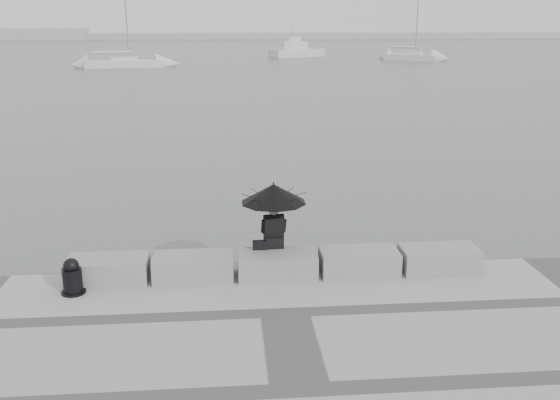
{
  "coord_description": "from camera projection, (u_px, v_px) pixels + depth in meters",
  "views": [
    {
      "loc": [
        -0.96,
        -12.26,
        5.62
      ],
      "look_at": [
        0.36,
        3.0,
        1.1
      ],
      "focal_mm": 40.0,
      "sensor_mm": 36.0,
      "label": 1
    }
  ],
  "objects": [
    {
      "name": "bag",
      "position": [
        259.0,
        245.0,
        12.86
      ],
      "size": [
        0.27,
        0.16,
        0.18
      ],
      "primitive_type": "cube",
      "color": "black",
      "rests_on": "stone_block_centre"
    },
    {
      "name": "seated_person",
      "position": [
        274.0,
        199.0,
        12.74
      ],
      "size": [
        1.36,
        1.36,
        1.39
      ],
      "rotation": [
        0.0,
        0.0,
        0.11
      ],
      "color": "black",
      "rests_on": "stone_block_centre"
    },
    {
      "name": "sailboat_left",
      "position": [
        124.0,
        63.0,
        71.42
      ],
      "size": [
        9.04,
        3.57,
        12.9
      ],
      "rotation": [
        0.0,
        0.0,
        0.14
      ],
      "color": "silver",
      "rests_on": "ground"
    },
    {
      "name": "stone_block_right",
      "position": [
        359.0,
        262.0,
        12.88
      ],
      "size": [
        1.6,
        0.8,
        0.5
      ],
      "primitive_type": "cube",
      "color": "slate",
      "rests_on": "promenade"
    },
    {
      "name": "stone_block_left",
      "position": [
        194.0,
        267.0,
        12.6
      ],
      "size": [
        1.6,
        0.8,
        0.5
      ],
      "primitive_type": "cube",
      "color": "slate",
      "rests_on": "promenade"
    },
    {
      "name": "stone_block_far_right",
      "position": [
        439.0,
        259.0,
        13.02
      ],
      "size": [
        1.6,
        0.8,
        0.5
      ],
      "primitive_type": "cube",
      "color": "slate",
      "rests_on": "promenade"
    },
    {
      "name": "stone_block_centre",
      "position": [
        277.0,
        264.0,
        12.74
      ],
      "size": [
        1.6,
        0.8,
        0.5
      ],
      "primitive_type": "cube",
      "color": "slate",
      "rests_on": "promenade"
    },
    {
      "name": "mooring_bollard",
      "position": [
        72.0,
        279.0,
        11.9
      ],
      "size": [
        0.46,
        0.46,
        0.72
      ],
      "color": "black",
      "rests_on": "promenade"
    },
    {
      "name": "ground",
      "position": [
        276.0,
        289.0,
        13.38
      ],
      "size": [
        360.0,
        360.0,
        0.0
      ],
      "primitive_type": "plane",
      "color": "#434648",
      "rests_on": "ground"
    },
    {
      "name": "dinghy",
      "position": [
        121.0,
        65.0,
        71.48
      ],
      "size": [
        3.33,
        2.87,
        0.53
      ],
      "primitive_type": "imported",
      "rotation": [
        0.0,
        0.0,
        0.6
      ],
      "color": "slate",
      "rests_on": "ground"
    },
    {
      "name": "distant_landmass",
      "position": [
        197.0,
        36.0,
        160.12
      ],
      "size": [
        180.0,
        8.0,
        2.8
      ],
      "color": "#9FA2A4",
      "rests_on": "ground"
    },
    {
      "name": "stone_block_far_left",
      "position": [
        108.0,
        270.0,
        12.46
      ],
      "size": [
        1.6,
        0.8,
        0.5
      ],
      "primitive_type": "cube",
      "color": "slate",
      "rests_on": "promenade"
    },
    {
      "name": "motor_cruiser",
      "position": [
        297.0,
        51.0,
        90.28
      ],
      "size": [
        8.47,
        6.23,
        4.5
      ],
      "rotation": [
        0.0,
        0.0,
        0.48
      ],
      "color": "silver",
      "rests_on": "ground"
    },
    {
      "name": "sailboat_right",
      "position": [
        412.0,
        56.0,
        82.86
      ],
      "size": [
        7.14,
        5.82,
        12.9
      ],
      "rotation": [
        0.0,
        0.0,
        -0.58
      ],
      "color": "silver",
      "rests_on": "ground"
    }
  ]
}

